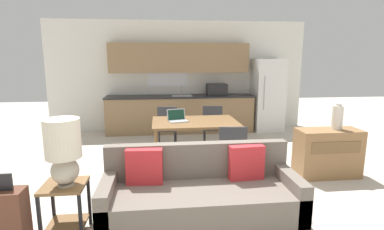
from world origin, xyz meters
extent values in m
plane|color=beige|center=(0.00, 0.00, 0.00)|extent=(20.00, 20.00, 0.00)
cube|color=silver|center=(0.00, 4.63, 1.35)|extent=(6.40, 0.06, 2.70)
cube|color=white|center=(-0.29, 4.59, 1.56)|extent=(0.97, 0.01, 0.91)
cube|color=#8E704C|center=(0.00, 4.29, 0.43)|extent=(3.54, 0.62, 0.86)
cube|color=#232326|center=(0.00, 4.29, 0.88)|extent=(3.57, 0.65, 0.04)
cube|color=#B2B5B7|center=(0.04, 4.24, 0.90)|extent=(0.48, 0.36, 0.01)
cylinder|color=#B7BABC|center=(0.04, 4.41, 1.02)|extent=(0.02, 0.02, 0.24)
cube|color=#8E704C|center=(0.00, 4.43, 1.80)|extent=(3.36, 0.34, 0.70)
cube|color=black|center=(0.89, 4.24, 1.04)|extent=(0.48, 0.36, 0.28)
cube|color=white|center=(2.19, 4.24, 0.89)|extent=(0.71, 0.68, 1.78)
cylinder|color=silver|center=(1.97, 3.88, 0.98)|extent=(0.02, 0.02, 0.80)
cube|color=brown|center=(0.08, 2.02, 0.72)|extent=(1.44, 0.98, 0.04)
cylinder|color=brown|center=(-0.58, 1.59, 0.35)|extent=(0.05, 0.05, 0.70)
cylinder|color=brown|center=(0.74, 1.59, 0.35)|extent=(0.05, 0.05, 0.70)
cylinder|color=brown|center=(-0.58, 2.45, 0.35)|extent=(0.05, 0.05, 0.70)
cylinder|color=brown|center=(0.74, 2.45, 0.35)|extent=(0.05, 0.05, 0.70)
cylinder|color=#3D2D1E|center=(-1.05, 0.37, 0.05)|extent=(0.05, 0.05, 0.10)
cylinder|color=#3D2D1E|center=(0.87, 0.37, 0.05)|extent=(0.05, 0.05, 0.10)
cube|color=#6B6056|center=(-0.09, 0.05, 0.26)|extent=(2.12, 0.80, 0.32)
cube|color=#6B6056|center=(-0.09, 0.38, 0.47)|extent=(2.12, 0.14, 0.73)
cube|color=#6B6056|center=(-1.08, 0.05, 0.33)|extent=(0.14, 0.80, 0.46)
cube|color=#6B6056|center=(0.90, 0.05, 0.33)|extent=(0.14, 0.80, 0.46)
cube|color=red|center=(-0.70, 0.25, 0.62)|extent=(0.41, 0.15, 0.40)
cube|color=red|center=(0.46, 0.25, 0.62)|extent=(0.41, 0.15, 0.40)
cube|color=brown|center=(-1.49, 0.01, 0.55)|extent=(0.42, 0.42, 0.03)
cube|color=brown|center=(-1.49, 0.01, 0.12)|extent=(0.37, 0.37, 0.02)
cube|color=black|center=(-1.68, -0.18, 0.27)|extent=(0.03, 0.03, 0.53)
cube|color=black|center=(-1.30, -0.18, 0.27)|extent=(0.03, 0.03, 0.53)
cube|color=black|center=(-1.68, 0.20, 0.27)|extent=(0.03, 0.03, 0.53)
cube|color=black|center=(-1.30, 0.20, 0.27)|extent=(0.03, 0.03, 0.53)
cylinder|color=#B2A893|center=(-1.46, -0.02, 0.57)|extent=(0.16, 0.16, 0.02)
sphere|color=#B2A893|center=(-1.46, -0.02, 0.71)|extent=(0.27, 0.27, 0.27)
cylinder|color=beige|center=(-1.46, -0.02, 1.04)|extent=(0.34, 0.34, 0.38)
cube|color=olive|center=(2.04, 1.21, 0.37)|extent=(0.95, 0.41, 0.74)
cube|color=brown|center=(2.04, 1.00, 0.52)|extent=(0.76, 0.01, 0.18)
cylinder|color=beige|center=(2.16, 1.22, 0.91)|extent=(0.16, 0.16, 0.36)
cylinder|color=beige|center=(2.16, 1.22, 1.11)|extent=(0.09, 0.09, 0.04)
cube|color=#38383D|center=(-0.38, 2.80, 0.43)|extent=(0.47, 0.47, 0.04)
cube|color=#38383D|center=(-0.36, 2.99, 0.65)|extent=(0.40, 0.08, 0.39)
cylinder|color=black|center=(-0.57, 2.65, 0.21)|extent=(0.03, 0.03, 0.41)
cylinder|color=black|center=(-0.23, 2.61, 0.21)|extent=(0.03, 0.03, 0.41)
cylinder|color=black|center=(-0.53, 2.99, 0.21)|extent=(0.03, 0.03, 0.41)
cylinder|color=black|center=(-0.19, 2.95, 0.21)|extent=(0.03, 0.03, 0.41)
cube|color=#38383D|center=(0.54, 1.28, 0.43)|extent=(0.47, 0.47, 0.04)
cube|color=#38383D|center=(0.52, 1.09, 0.65)|extent=(0.40, 0.08, 0.39)
cylinder|color=black|center=(0.73, 1.43, 0.21)|extent=(0.03, 0.03, 0.41)
cylinder|color=black|center=(0.40, 1.48, 0.21)|extent=(0.03, 0.03, 0.41)
cylinder|color=black|center=(0.69, 1.09, 0.21)|extent=(0.03, 0.03, 0.41)
cylinder|color=black|center=(0.35, 1.14, 0.21)|extent=(0.03, 0.03, 0.41)
cube|color=#38383D|center=(0.54, 2.79, 0.43)|extent=(0.46, 0.46, 0.04)
cube|color=#38383D|center=(0.56, 2.98, 0.65)|extent=(0.40, 0.07, 0.39)
cylinder|color=black|center=(0.35, 2.64, 0.21)|extent=(0.03, 0.03, 0.41)
cylinder|color=black|center=(0.69, 2.60, 0.21)|extent=(0.03, 0.03, 0.41)
cylinder|color=black|center=(0.39, 2.97, 0.21)|extent=(0.03, 0.03, 0.41)
cylinder|color=black|center=(0.73, 2.94, 0.21)|extent=(0.03, 0.03, 0.41)
cube|color=#B7BABC|center=(-0.20, 2.01, 0.75)|extent=(0.37, 0.29, 0.02)
cube|color=#B7BABC|center=(-0.23, 2.12, 0.84)|extent=(0.32, 0.13, 0.20)
cube|color=#143828|center=(-0.23, 2.11, 0.84)|extent=(0.29, 0.11, 0.17)
cube|color=brown|center=(-2.01, -0.19, 0.30)|extent=(0.45, 0.22, 0.61)
camera|label=1|loc=(-0.53, -2.93, 1.80)|focal=28.00mm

